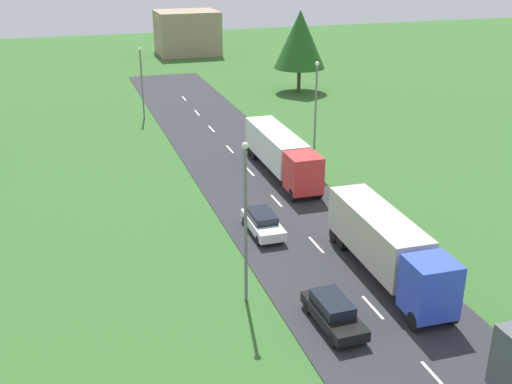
{
  "coord_description": "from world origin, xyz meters",
  "views": [
    {
      "loc": [
        -14.92,
        2.8,
        18.63
      ],
      "look_at": [
        -1.99,
        43.14,
        1.45
      ],
      "focal_mm": 43.86,
      "sensor_mm": 36.0,
      "label": 1
    }
  ],
  "objects_px": {
    "lamppost_second": "(246,217)",
    "truck_third": "(281,152)",
    "tree_maple": "(300,39)",
    "car_third": "(333,312)",
    "distant_building": "(187,33)",
    "car_fourth": "(263,222)",
    "lamppost_third": "(316,109)",
    "lamppost_fourth": "(142,79)",
    "truck_second": "(387,245)"
  },
  "relations": [
    {
      "from": "distant_building",
      "to": "truck_third",
      "type": "bearing_deg",
      "value": -94.72
    },
    {
      "from": "lamppost_second",
      "to": "lamppost_third",
      "type": "relative_size",
      "value": 1.0
    },
    {
      "from": "truck_second",
      "to": "distant_building",
      "type": "distance_m",
      "value": 80.1
    },
    {
      "from": "car_fourth",
      "to": "distant_building",
      "type": "bearing_deg",
      "value": 81.98
    },
    {
      "from": "truck_second",
      "to": "lamppost_third",
      "type": "bearing_deg",
      "value": 79.3
    },
    {
      "from": "lamppost_third",
      "to": "lamppost_fourth",
      "type": "relative_size",
      "value": 1.17
    },
    {
      "from": "car_third",
      "to": "lamppost_fourth",
      "type": "distance_m",
      "value": 43.89
    },
    {
      "from": "tree_maple",
      "to": "car_third",
      "type": "bearing_deg",
      "value": -109.51
    },
    {
      "from": "lamppost_fourth",
      "to": "truck_second",
      "type": "bearing_deg",
      "value": -78.19
    },
    {
      "from": "car_third",
      "to": "truck_second",
      "type": "bearing_deg",
      "value": 36.68
    },
    {
      "from": "lamppost_second",
      "to": "distant_building",
      "type": "height_order",
      "value": "lamppost_second"
    },
    {
      "from": "car_fourth",
      "to": "lamppost_third",
      "type": "distance_m",
      "value": 15.38
    },
    {
      "from": "car_fourth",
      "to": "distant_building",
      "type": "relative_size",
      "value": 0.45
    },
    {
      "from": "truck_third",
      "to": "lamppost_second",
      "type": "bearing_deg",
      "value": -115.36
    },
    {
      "from": "truck_third",
      "to": "car_third",
      "type": "height_order",
      "value": "truck_third"
    },
    {
      "from": "lamppost_second",
      "to": "tree_maple",
      "type": "distance_m",
      "value": 51.68
    },
    {
      "from": "lamppost_fourth",
      "to": "distant_building",
      "type": "xyz_separation_m",
      "value": [
        13.51,
        40.03,
        -0.74
      ]
    },
    {
      "from": "lamppost_second",
      "to": "lamppost_fourth",
      "type": "bearing_deg",
      "value": 89.71
    },
    {
      "from": "truck_second",
      "to": "car_third",
      "type": "relative_size",
      "value": 2.56
    },
    {
      "from": "truck_second",
      "to": "tree_maple",
      "type": "distance_m",
      "value": 48.97
    },
    {
      "from": "car_fourth",
      "to": "car_third",
      "type": "bearing_deg",
      "value": -89.96
    },
    {
      "from": "car_third",
      "to": "tree_maple",
      "type": "height_order",
      "value": "tree_maple"
    },
    {
      "from": "truck_third",
      "to": "lamppost_fourth",
      "type": "relative_size",
      "value": 1.65
    },
    {
      "from": "truck_third",
      "to": "lamppost_fourth",
      "type": "distance_m",
      "value": 23.39
    },
    {
      "from": "truck_third",
      "to": "car_fourth",
      "type": "bearing_deg",
      "value": -115.95
    },
    {
      "from": "car_fourth",
      "to": "lamppost_second",
      "type": "relative_size",
      "value": 0.5
    },
    {
      "from": "car_third",
      "to": "car_fourth",
      "type": "relative_size",
      "value": 1.0
    },
    {
      "from": "car_fourth",
      "to": "lamppost_fourth",
      "type": "distance_m",
      "value": 32.47
    },
    {
      "from": "truck_third",
      "to": "car_third",
      "type": "xyz_separation_m",
      "value": [
        -5.06,
        -21.92,
        -1.22
      ]
    },
    {
      "from": "tree_maple",
      "to": "lamppost_fourth",
      "type": "bearing_deg",
      "value": -161.6
    },
    {
      "from": "car_fourth",
      "to": "tree_maple",
      "type": "height_order",
      "value": "tree_maple"
    },
    {
      "from": "car_third",
      "to": "distant_building",
      "type": "bearing_deg",
      "value": 83.08
    },
    {
      "from": "lamppost_second",
      "to": "truck_third",
      "type": "bearing_deg",
      "value": 64.64
    },
    {
      "from": "car_fourth",
      "to": "lamppost_third",
      "type": "relative_size",
      "value": 0.5
    },
    {
      "from": "car_third",
      "to": "lamppost_third",
      "type": "distance_m",
      "value": 25.37
    },
    {
      "from": "car_third",
      "to": "lamppost_third",
      "type": "relative_size",
      "value": 0.51
    },
    {
      "from": "car_fourth",
      "to": "lamppost_third",
      "type": "height_order",
      "value": "lamppost_third"
    },
    {
      "from": "lamppost_third",
      "to": "tree_maple",
      "type": "bearing_deg",
      "value": 71.25
    },
    {
      "from": "tree_maple",
      "to": "distant_building",
      "type": "bearing_deg",
      "value": 103.35
    },
    {
      "from": "car_third",
      "to": "lamppost_second",
      "type": "distance_m",
      "value": 6.69
    },
    {
      "from": "truck_third",
      "to": "lamppost_third",
      "type": "xyz_separation_m",
      "value": [
        3.66,
        1.53,
        3.0
      ]
    },
    {
      "from": "truck_second",
      "to": "truck_third",
      "type": "bearing_deg",
      "value": 89.8
    },
    {
      "from": "car_third",
      "to": "distant_building",
      "type": "xyz_separation_m",
      "value": [
        10.16,
        83.64,
        2.81
      ]
    },
    {
      "from": "lamppost_second",
      "to": "distant_building",
      "type": "xyz_separation_m",
      "value": [
        13.71,
        79.88,
        -1.43
      ]
    },
    {
      "from": "car_third",
      "to": "tree_maple",
      "type": "xyz_separation_m",
      "value": [
        17.97,
        50.71,
        5.92
      ]
    },
    {
      "from": "tree_maple",
      "to": "truck_second",
      "type": "bearing_deg",
      "value": -105.44
    },
    {
      "from": "tree_maple",
      "to": "distant_building",
      "type": "xyz_separation_m",
      "value": [
        -7.81,
        32.93,
        -3.11
      ]
    },
    {
      "from": "car_fourth",
      "to": "lamppost_fourth",
      "type": "bearing_deg",
      "value": 95.95
    },
    {
      "from": "truck_second",
      "to": "lamppost_second",
      "type": "distance_m",
      "value": 9.03
    },
    {
      "from": "truck_second",
      "to": "lamppost_third",
      "type": "distance_m",
      "value": 20.29
    }
  ]
}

